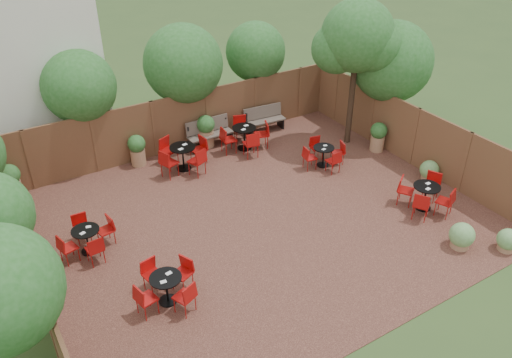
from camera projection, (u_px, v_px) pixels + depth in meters
ground at (259, 219)px, 14.77m from camera, size 80.00×80.00×0.00m
courtyard_paving at (259, 219)px, 14.76m from camera, size 12.00×10.00×0.02m
fence_back at (181, 122)px, 17.86m from camera, size 12.00×0.08×2.00m
fence_left at (30, 267)px, 11.55m from camera, size 0.08×10.00×2.00m
fence_right at (415, 137)px, 16.94m from camera, size 0.08×10.00×2.00m
neighbour_building at (4, 34)px, 16.43m from camera, size 5.00×4.00×8.00m
overhang_foliage at (198, 95)px, 15.49m from camera, size 15.81×10.57×2.77m
courtyard_tree at (357, 41)px, 16.83m from camera, size 2.61×2.51×5.03m
park_bench_left at (209, 133)px, 18.22m from camera, size 1.62×0.53×1.00m
park_bench_right at (264, 119)px, 19.26m from camera, size 1.57×0.64×0.94m
bistro_tables at (243, 182)px, 15.60m from camera, size 10.37×7.54×0.94m
planters at (179, 148)px, 17.06m from camera, size 11.90×4.04×1.15m
low_shrubs at (462, 214)px, 14.39m from camera, size 2.51×4.11×0.71m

